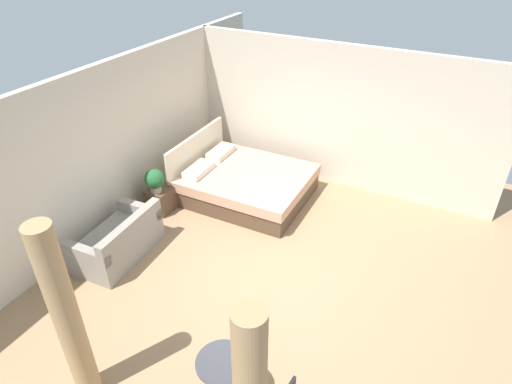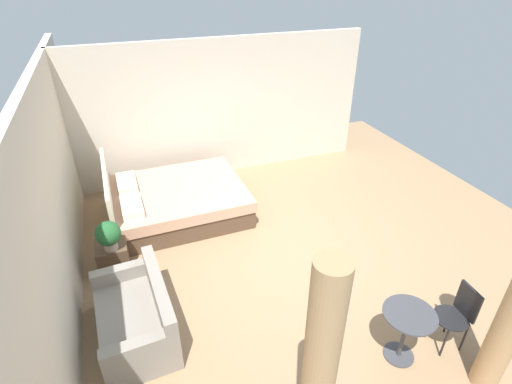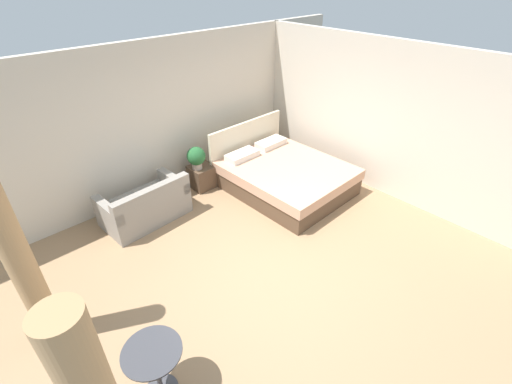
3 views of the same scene
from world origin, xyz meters
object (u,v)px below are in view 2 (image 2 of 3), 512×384
object	(u,v)px
bed	(175,201)
nightstand	(113,257)
balcony_table	(406,327)
couch	(138,318)
potted_plant	(108,235)
cafe_chair_near_window	(458,312)

from	to	relation	value
bed	nightstand	bearing A→B (deg)	135.12
balcony_table	couch	bearing A→B (deg)	63.68
potted_plant	balcony_table	world-z (taller)	potted_plant
bed	cafe_chair_near_window	xyz separation A→B (m)	(-3.86, -2.54, 0.22)
couch	balcony_table	world-z (taller)	couch
bed	potted_plant	world-z (taller)	bed
balcony_table	bed	bearing A→B (deg)	26.08
bed	nightstand	xyz separation A→B (m)	(-1.12, 1.12, -0.06)
bed	balcony_table	distance (m)	4.25
couch	balcony_table	xyz separation A→B (m)	(-1.37, -2.76, 0.21)
potted_plant	balcony_table	bearing A→B (deg)	-131.10
bed	nightstand	world-z (taller)	bed
potted_plant	cafe_chair_near_window	world-z (taller)	potted_plant
couch	potted_plant	distance (m)	1.31
balcony_table	cafe_chair_near_window	size ratio (longest dim) A/B	0.82
potted_plant	cafe_chair_near_window	bearing A→B (deg)	-125.94
nightstand	potted_plant	size ratio (longest dim) A/B	1.03
couch	balcony_table	size ratio (longest dim) A/B	2.07
couch	nightstand	size ratio (longest dim) A/B	3.16
nightstand	balcony_table	size ratio (longest dim) A/B	0.65
potted_plant	bed	bearing A→B (deg)	-42.07
couch	nightstand	xyz separation A→B (m)	(1.32, 0.22, -0.04)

